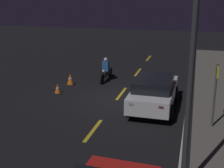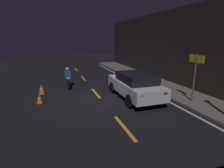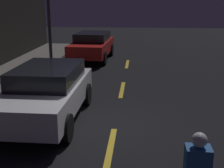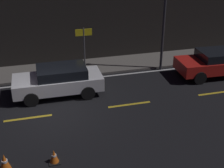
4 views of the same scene
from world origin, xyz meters
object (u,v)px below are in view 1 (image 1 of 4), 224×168
sedan_white (154,91)px  traffic_cone_near (70,79)px  traffic_cone_mid (58,89)px  shop_sign (216,83)px  motorcycle (106,71)px  street_lamp (191,71)px

sedan_white → traffic_cone_near: sedan_white is taller
traffic_cone_mid → shop_sign: (2.43, 7.37, 1.57)m
sedan_white → shop_sign: shop_sign is taller
traffic_cone_near → shop_sign: bearing=61.3°
traffic_cone_near → traffic_cone_mid: size_ratio=1.26×
motorcycle → shop_sign: (5.44, 5.69, 1.27)m
motorcycle → street_lamp: 11.12m
sedan_white → traffic_cone_mid: (-0.74, -4.96, -0.53)m
traffic_cone_mid → street_lamp: 9.77m
sedan_white → street_lamp: bearing=-164.7°
motorcycle → traffic_cone_mid: size_ratio=4.41×
traffic_cone_near → street_lamp: bearing=38.2°
street_lamp → motorcycle: bearing=-153.4°
shop_sign → motorcycle: bearing=-133.7°
motorcycle → shop_sign: 7.97m
street_lamp → traffic_cone_near: bearing=-141.8°
shop_sign → street_lamp: 4.53m
motorcycle → shop_sign: size_ratio=0.92×
traffic_cone_near → motorcycle: bearing=130.6°
traffic_cone_near → shop_sign: (4.02, 7.34, 1.50)m
traffic_cone_mid → street_lamp: size_ratio=0.09×
traffic_cone_near → sedan_white: bearing=64.7°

